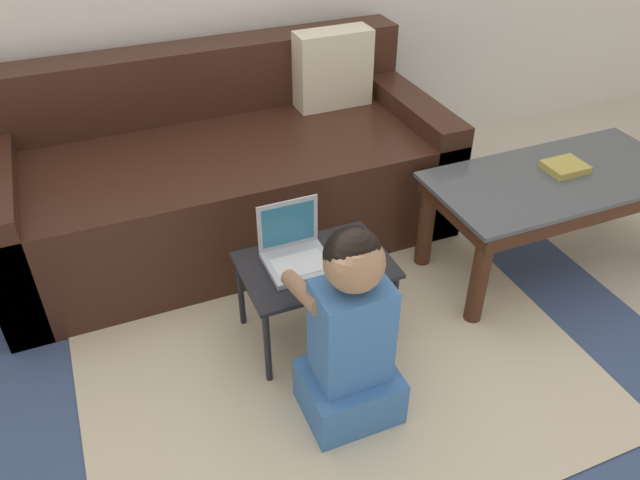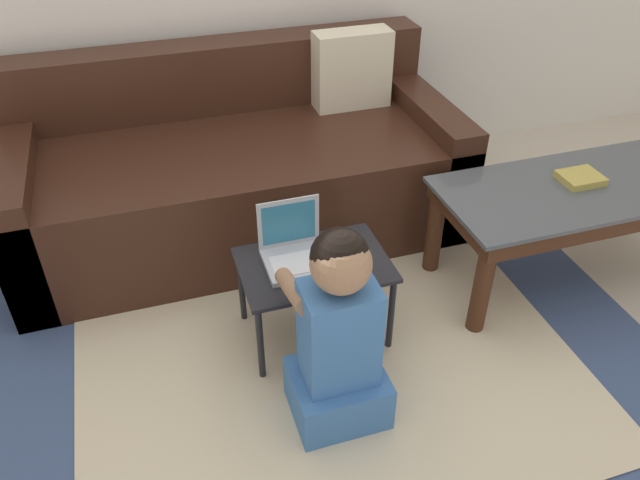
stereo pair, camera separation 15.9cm
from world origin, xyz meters
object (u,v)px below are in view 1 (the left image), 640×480
computer_mouse (347,259)px  person_seated (350,335)px  book_on_table (565,167)px  coffee_table (555,191)px  couch (225,175)px  laptop_desk (315,272)px  laptop (296,254)px

computer_mouse → person_seated: person_seated is taller
computer_mouse → book_on_table: book_on_table is taller
coffee_table → computer_mouse: 0.99m
person_seated → book_on_table: 1.26m
couch → laptop_desk: couch is taller
laptop → person_seated: bearing=-87.0°
coffee_table → laptop: 1.15m
laptop_desk → laptop: size_ratio=2.36×
coffee_table → book_on_table: (0.05, 0.03, 0.09)m
laptop_desk → person_seated: person_seated is taller
laptop_desk → coffee_table: bearing=1.6°
computer_mouse → book_on_table: (1.03, 0.10, 0.10)m
laptop → computer_mouse: laptop is taller
computer_mouse → couch: bearing=103.8°
couch → coffee_table: 1.45m
laptop → computer_mouse: size_ratio=2.00×
laptop → coffee_table: bearing=-0.3°
book_on_table → person_seated: bearing=-159.6°
couch → laptop: couch is taller
couch → book_on_table: 1.48m
laptop → person_seated: 0.42m
person_seated → book_on_table: size_ratio=4.60×
laptop_desk → computer_mouse: (0.11, -0.04, 0.06)m
coffee_table → laptop: bearing=179.7°
couch → person_seated: bearing=-86.7°
coffee_table → book_on_table: book_on_table is taller
laptop_desk → person_seated: 0.39m
coffee_table → person_seated: size_ratio=1.43×
coffee_table → computer_mouse: bearing=-176.0°
laptop_desk → book_on_table: book_on_table is taller
couch → computer_mouse: size_ratio=17.27×
person_seated → book_on_table: person_seated is taller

